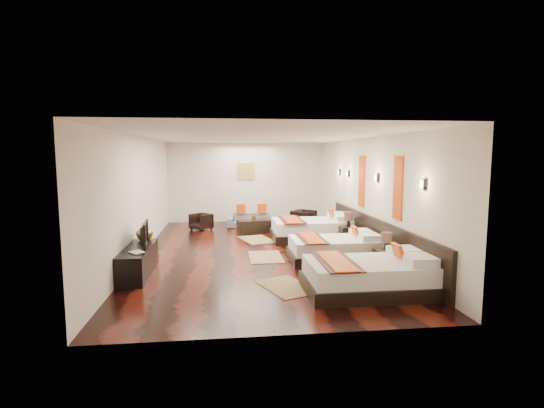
{
  "coord_description": "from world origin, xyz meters",
  "views": [
    {
      "loc": [
        -0.8,
        -9.83,
        2.35
      ],
      "look_at": [
        0.45,
        0.64,
        1.1
      ],
      "focal_mm": 27.0,
      "sensor_mm": 36.0,
      "label": 1
    }
  ],
  "objects": [
    {
      "name": "bed_near",
      "position": [
        1.7,
        -3.22,
        0.29
      ],
      "size": [
        2.21,
        1.39,
        0.84
      ],
      "color": "black",
      "rests_on": "floor"
    },
    {
      "name": "armchair_right",
      "position": [
        1.76,
        2.99,
        0.3
      ],
      "size": [
        0.93,
        0.93,
        0.61
      ],
      "primitive_type": "imported",
      "rotation": [
        0.0,
        0.0,
        0.86
      ],
      "color": "black",
      "rests_on": "floor"
    },
    {
      "name": "coffee_table",
      "position": [
        0.11,
        2.48,
        0.2
      ],
      "size": [
        1.07,
        0.65,
        0.4
      ],
      "primitive_type": "cube",
      "rotation": [
        0.0,
        0.0,
        0.16
      ],
      "color": "black",
      "rests_on": "floor"
    },
    {
      "name": "sofa",
      "position": [
        0.11,
        3.53,
        0.23
      ],
      "size": [
        1.64,
        0.74,
        0.47
      ],
      "primitive_type": "imported",
      "rotation": [
        0.0,
        0.0,
        -0.08
      ],
      "color": "slate",
      "rests_on": "floor"
    },
    {
      "name": "headboard_panel",
      "position": [
        2.71,
        -0.8,
        0.45
      ],
      "size": [
        0.08,
        6.6,
        0.9
      ],
      "primitive_type": "cube",
      "color": "black",
      "rests_on": "floor"
    },
    {
      "name": "sconce_mid",
      "position": [
        2.7,
        -0.8,
        1.85
      ],
      "size": [
        0.07,
        0.12,
        0.18
      ],
      "color": "black",
      "rests_on": "right_wall"
    },
    {
      "name": "floor",
      "position": [
        0.0,
        0.0,
        0.0
      ],
      "size": [
        5.5,
        9.5,
        0.01
      ],
      "primitive_type": "cube",
      "color": "black",
      "rests_on": "ground"
    },
    {
      "name": "nightstand_b",
      "position": [
        2.44,
        0.43,
        0.31
      ],
      "size": [
        0.45,
        0.45,
        0.89
      ],
      "color": "black",
      "rests_on": "floor"
    },
    {
      "name": "jute_mat_near",
      "position": [
        0.3,
        -2.79,
        0.01
      ],
      "size": [
        1.12,
        1.39,
        0.01
      ],
      "primitive_type": "cube",
      "rotation": [
        0.0,
        0.0,
        0.36
      ],
      "color": "olive",
      "rests_on": "floor"
    },
    {
      "name": "sconce_near",
      "position": [
        2.7,
        -3.0,
        1.85
      ],
      "size": [
        0.07,
        0.12,
        0.18
      ],
      "color": "black",
      "rests_on": "right_wall"
    },
    {
      "name": "book",
      "position": [
        -2.5,
        -2.22,
        0.56
      ],
      "size": [
        0.34,
        0.35,
        0.03
      ],
      "primitive_type": "imported",
      "rotation": [
        0.0,
        0.0,
        0.67
      ],
      "color": "black",
      "rests_on": "tv_console"
    },
    {
      "name": "orange_panel_a",
      "position": [
        2.73,
        -1.9,
        1.7
      ],
      "size": [
        0.04,
        0.4,
        1.3
      ],
      "primitive_type": "cube",
      "color": "#D86014",
      "rests_on": "right_wall"
    },
    {
      "name": "ceiling",
      "position": [
        0.0,
        0.0,
        2.8
      ],
      "size": [
        5.5,
        9.5,
        0.01
      ],
      "primitive_type": "cube",
      "color": "white",
      "rests_on": "floor"
    },
    {
      "name": "sconce_lounge",
      "position": [
        2.7,
        2.3,
        1.85
      ],
      "size": [
        0.07,
        0.12,
        0.18
      ],
      "color": "black",
      "rests_on": "right_wall"
    },
    {
      "name": "orange_panel_b",
      "position": [
        2.73,
        0.3,
        1.7
      ],
      "size": [
        0.04,
        0.4,
        1.3
      ],
      "primitive_type": "cube",
      "color": "#D86014",
      "rests_on": "right_wall"
    },
    {
      "name": "left_wall",
      "position": [
        -2.75,
        0.0,
        1.4
      ],
      "size": [
        0.01,
        9.5,
        2.8
      ],
      "primitive_type": "cube",
      "color": "silver",
      "rests_on": "floor"
    },
    {
      "name": "jute_mat_far",
      "position": [
        0.11,
        1.43,
        0.01
      ],
      "size": [
        1.06,
        1.36,
        0.01
      ],
      "primitive_type": "cube",
      "rotation": [
        0.0,
        0.0,
        0.28
      ],
      "color": "olive",
      "rests_on": "floor"
    },
    {
      "name": "tv_console",
      "position": [
        -2.5,
        -1.68,
        0.28
      ],
      "size": [
        0.5,
        1.8,
        0.55
      ],
      "primitive_type": "cube",
      "color": "black",
      "rests_on": "floor"
    },
    {
      "name": "right_wall",
      "position": [
        2.75,
        0.0,
        1.4
      ],
      "size": [
        0.01,
        9.5,
        2.8
      ],
      "primitive_type": "cube",
      "color": "silver",
      "rests_on": "floor"
    },
    {
      "name": "jute_mat_mid",
      "position": [
        0.15,
        -0.58,
        0.01
      ],
      "size": [
        0.76,
        1.21,
        0.01
      ],
      "primitive_type": "cube",
      "rotation": [
        0.0,
        0.0,
        -0.01
      ],
      "color": "olive",
      "rests_on": "floor"
    },
    {
      "name": "back_wall",
      "position": [
        0.0,
        4.75,
        1.4
      ],
      "size": [
        5.5,
        0.01,
        2.8
      ],
      "primitive_type": "cube",
      "color": "silver",
      "rests_on": "floor"
    },
    {
      "name": "figurine",
      "position": [
        -2.5,
        -0.94,
        0.74
      ],
      "size": [
        0.4,
        0.4,
        0.37
      ],
      "primitive_type": "imported",
      "rotation": [
        0.0,
        0.0,
        0.14
      ],
      "color": "brown",
      "rests_on": "tv_console"
    },
    {
      "name": "nightstand_a",
      "position": [
        2.44,
        -2.08,
        0.29
      ],
      "size": [
        0.41,
        0.41,
        0.82
      ],
      "color": "black",
      "rests_on": "floor"
    },
    {
      "name": "bed_far",
      "position": [
        1.7,
        1.24,
        0.3
      ],
      "size": [
        2.29,
        1.44,
        0.87
      ],
      "color": "black",
      "rests_on": "floor"
    },
    {
      "name": "armchair_left",
      "position": [
        -1.52,
        3.14,
        0.27
      ],
      "size": [
        0.81,
        0.81,
        0.53
      ],
      "primitive_type": "imported",
      "rotation": [
        0.0,
        0.0,
        -0.78
      ],
      "color": "black",
      "rests_on": "floor"
    },
    {
      "name": "gold_artwork",
      "position": [
        0.0,
        4.73,
        1.8
      ],
      "size": [
        0.6,
        0.04,
        0.6
      ],
      "primitive_type": "cube",
      "color": "#AD873F",
      "rests_on": "back_wall"
    },
    {
      "name": "sconce_far",
      "position": [
        2.7,
        1.4,
        1.85
      ],
      "size": [
        0.07,
        0.12,
        0.18
      ],
      "color": "black",
      "rests_on": "right_wall"
    },
    {
      "name": "bed_mid",
      "position": [
        1.7,
        -1.04,
        0.27
      ],
      "size": [
        2.03,
        1.28,
        0.77
      ],
      "color": "black",
      "rests_on": "floor"
    },
    {
      "name": "tv",
      "position": [
        -2.45,
        -1.53,
        0.79
      ],
      "size": [
        0.2,
        0.85,
        0.49
      ],
      "primitive_type": "imported",
      "rotation": [
        0.0,
        0.0,
        1.68
      ],
      "color": "black",
      "rests_on": "tv_console"
    },
    {
      "name": "table_plant",
      "position": [
        0.13,
        2.55,
        0.52
      ],
      "size": [
        0.26,
        0.24,
        0.24
      ],
      "primitive_type": "imported",
      "rotation": [
        0.0,
        0.0,
        0.25
      ],
      "color": "#27521B",
      "rests_on": "coffee_table"
    }
  ]
}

